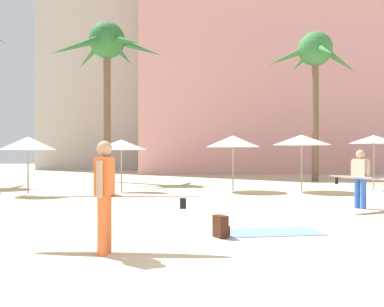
# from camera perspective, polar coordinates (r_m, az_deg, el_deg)

# --- Properties ---
(ground) EXTENTS (120.00, 120.00, 0.00)m
(ground) POSITION_cam_1_polar(r_m,az_deg,el_deg) (5.20, 4.14, -17.87)
(ground) COLOR #C6B28C
(hotel_pink) EXTENTS (22.64, 10.16, 19.87)m
(hotel_pink) POSITION_cam_1_polar(r_m,az_deg,el_deg) (38.73, 10.38, 12.48)
(hotel_pink) COLOR pink
(hotel_pink) RESTS_ON ground
(hotel_tower_gray) EXTENTS (12.85, 10.13, 23.52)m
(hotel_tower_gray) POSITION_cam_1_polar(r_m,az_deg,el_deg) (47.18, -11.11, 12.49)
(hotel_tower_gray) COLOR #BCB7AD
(hotel_tower_gray) RESTS_ON ground
(palm_tree_far_left) EXTENTS (6.22, 5.64, 8.96)m
(palm_tree_far_left) POSITION_cam_1_polar(r_m,az_deg,el_deg) (24.86, -11.43, 13.61)
(palm_tree_far_left) COLOR brown
(palm_tree_far_left) RESTS_ON ground
(palm_tree_left) EXTENTS (5.40, 5.58, 8.50)m
(palm_tree_left) POSITION_cam_1_polar(r_m,az_deg,el_deg) (25.59, 16.26, 12.36)
(palm_tree_left) COLOR brown
(palm_tree_left) RESTS_ON ground
(cafe_umbrella_0) EXTENTS (2.42, 2.42, 2.37)m
(cafe_umbrella_0) POSITION_cam_1_polar(r_m,az_deg,el_deg) (18.23, 14.57, 1.77)
(cafe_umbrella_0) COLOR gray
(cafe_umbrella_0) RESTS_ON ground
(cafe_umbrella_2) EXTENTS (2.05, 2.05, 2.16)m
(cafe_umbrella_2) POSITION_cam_1_polar(r_m,az_deg,el_deg) (17.46, -9.52, 1.18)
(cafe_umbrella_2) COLOR gray
(cafe_umbrella_2) RESTS_ON ground
(cafe_umbrella_3) EXTENTS (2.11, 2.11, 2.23)m
(cafe_umbrella_3) POSITION_cam_1_polar(r_m,az_deg,el_deg) (17.46, -21.27, 1.28)
(cafe_umbrella_3) COLOR gray
(cafe_umbrella_3) RESTS_ON ground
(cafe_umbrella_4) EXTENTS (2.09, 2.09, 2.38)m
(cafe_umbrella_4) POSITION_cam_1_polar(r_m,az_deg,el_deg) (19.88, 23.35, 1.76)
(cafe_umbrella_4) COLOR gray
(cafe_umbrella_4) RESTS_ON ground
(cafe_umbrella_5) EXTENTS (2.28, 2.28, 2.34)m
(cafe_umbrella_5) POSITION_cam_1_polar(r_m,az_deg,el_deg) (17.87, 5.55, 1.64)
(cafe_umbrella_5) COLOR gray
(cafe_umbrella_5) RESTS_ON ground
(beach_towel) EXTENTS (2.03, 1.03, 0.01)m
(beach_towel) POSITION_cam_1_polar(r_m,az_deg,el_deg) (8.80, 10.62, -10.38)
(beach_towel) COLOR #6684E0
(beach_towel) RESTS_ON ground
(backpack) EXTENTS (0.32, 0.35, 0.42)m
(backpack) POSITION_cam_1_polar(r_m,az_deg,el_deg) (8.13, 3.93, -9.85)
(backpack) COLOR #422116
(backpack) RESTS_ON ground
(person_near_left) EXTENTS (2.67, 1.30, 1.70)m
(person_near_left) POSITION_cam_1_polar(r_m,az_deg,el_deg) (13.00, 22.06, -2.97)
(person_near_left) COLOR blue
(person_near_left) RESTS_ON ground
(person_far_right) EXTENTS (3.20, 1.06, 1.80)m
(person_far_right) POSITION_cam_1_polar(r_m,az_deg,el_deg) (6.99, -11.60, -5.29)
(person_far_right) COLOR orange
(person_far_right) RESTS_ON ground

